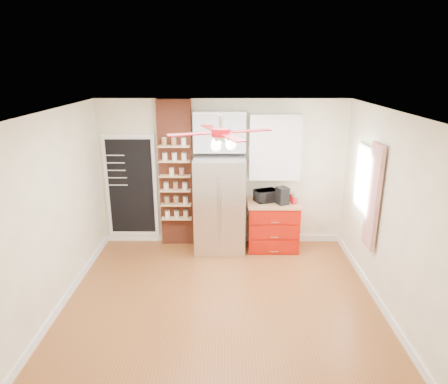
{
  "coord_description": "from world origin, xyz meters",
  "views": [
    {
      "loc": [
        0.08,
        -5.1,
        3.26
      ],
      "look_at": [
        0.03,
        0.9,
        1.34
      ],
      "focal_mm": 32.0,
      "sensor_mm": 36.0,
      "label": 1
    }
  ],
  "objects_px": {
    "toaster_oven": "(266,196)",
    "pantry_jar_oats": "(172,172)",
    "red_cabinet": "(273,225)",
    "coffee_maker": "(282,196)",
    "fridge": "(220,204)",
    "canister_left": "(294,201)",
    "ceiling_fan": "(221,133)"
  },
  "relations": [
    {
      "from": "canister_left",
      "to": "coffee_maker",
      "type": "bearing_deg",
      "value": 179.85
    },
    {
      "from": "canister_left",
      "to": "pantry_jar_oats",
      "type": "xyz_separation_m",
      "value": [
        -2.18,
        0.18,
        0.48
      ]
    },
    {
      "from": "fridge",
      "to": "toaster_oven",
      "type": "relative_size",
      "value": 4.42
    },
    {
      "from": "fridge",
      "to": "pantry_jar_oats",
      "type": "height_order",
      "value": "fridge"
    },
    {
      "from": "fridge",
      "to": "red_cabinet",
      "type": "relative_size",
      "value": 1.86
    },
    {
      "from": "red_cabinet",
      "to": "coffee_maker",
      "type": "relative_size",
      "value": 3.06
    },
    {
      "from": "fridge",
      "to": "red_cabinet",
      "type": "height_order",
      "value": "fridge"
    },
    {
      "from": "canister_left",
      "to": "toaster_oven",
      "type": "bearing_deg",
      "value": 164.55
    },
    {
      "from": "red_cabinet",
      "to": "fridge",
      "type": "bearing_deg",
      "value": -177.05
    },
    {
      "from": "red_cabinet",
      "to": "coffee_maker",
      "type": "height_order",
      "value": "coffee_maker"
    },
    {
      "from": "pantry_jar_oats",
      "to": "canister_left",
      "type": "bearing_deg",
      "value": -4.67
    },
    {
      "from": "ceiling_fan",
      "to": "toaster_oven",
      "type": "height_order",
      "value": "ceiling_fan"
    },
    {
      "from": "red_cabinet",
      "to": "ceiling_fan",
      "type": "xyz_separation_m",
      "value": [
        -0.92,
        -1.68,
        1.97
      ]
    },
    {
      "from": "coffee_maker",
      "to": "pantry_jar_oats",
      "type": "height_order",
      "value": "pantry_jar_oats"
    },
    {
      "from": "toaster_oven",
      "to": "coffee_maker",
      "type": "relative_size",
      "value": 1.29
    },
    {
      "from": "fridge",
      "to": "coffee_maker",
      "type": "height_order",
      "value": "fridge"
    },
    {
      "from": "red_cabinet",
      "to": "pantry_jar_oats",
      "type": "height_order",
      "value": "pantry_jar_oats"
    },
    {
      "from": "toaster_oven",
      "to": "pantry_jar_oats",
      "type": "height_order",
      "value": "pantry_jar_oats"
    },
    {
      "from": "fridge",
      "to": "canister_left",
      "type": "height_order",
      "value": "fridge"
    },
    {
      "from": "fridge",
      "to": "coffee_maker",
      "type": "relative_size",
      "value": 5.69
    },
    {
      "from": "ceiling_fan",
      "to": "pantry_jar_oats",
      "type": "distance_m",
      "value": 2.22
    },
    {
      "from": "toaster_oven",
      "to": "canister_left",
      "type": "xyz_separation_m",
      "value": [
        0.48,
        -0.13,
        -0.05
      ]
    },
    {
      "from": "ceiling_fan",
      "to": "coffee_maker",
      "type": "height_order",
      "value": "ceiling_fan"
    },
    {
      "from": "toaster_oven",
      "to": "fridge",
      "type": "bearing_deg",
      "value": 163.09
    },
    {
      "from": "toaster_oven",
      "to": "pantry_jar_oats",
      "type": "relative_size",
      "value": 2.93
    },
    {
      "from": "toaster_oven",
      "to": "coffee_maker",
      "type": "distance_m",
      "value": 0.31
    },
    {
      "from": "toaster_oven",
      "to": "coffee_maker",
      "type": "height_order",
      "value": "coffee_maker"
    },
    {
      "from": "ceiling_fan",
      "to": "coffee_maker",
      "type": "distance_m",
      "value": 2.35
    },
    {
      "from": "ceiling_fan",
      "to": "coffee_maker",
      "type": "bearing_deg",
      "value": 56.37
    },
    {
      "from": "fridge",
      "to": "canister_left",
      "type": "relative_size",
      "value": 13.63
    },
    {
      "from": "canister_left",
      "to": "pantry_jar_oats",
      "type": "distance_m",
      "value": 2.24
    },
    {
      "from": "ceiling_fan",
      "to": "fridge",
      "type": "bearing_deg",
      "value": 91.76
    }
  ]
}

